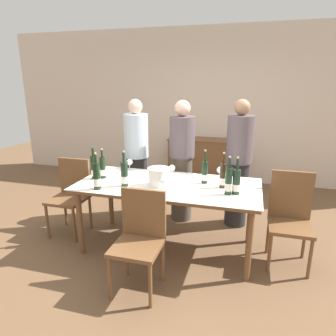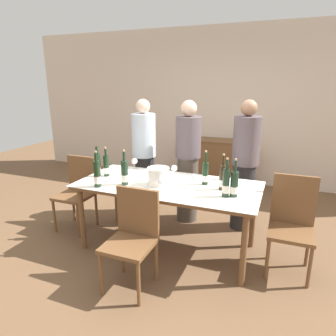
{
  "view_description": "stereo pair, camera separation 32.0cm",
  "coord_description": "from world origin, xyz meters",
  "px_view_note": "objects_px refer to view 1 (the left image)",
  "views": [
    {
      "loc": [
        0.83,
        -2.96,
        1.84
      ],
      "look_at": [
        0.0,
        0.0,
        0.95
      ],
      "focal_mm": 32.0,
      "sensor_mm": 36.0,
      "label": 1
    },
    {
      "loc": [
        1.13,
        -2.86,
        1.84
      ],
      "look_at": [
        0.0,
        0.0,
        0.95
      ],
      "focal_mm": 32.0,
      "sensor_mm": 36.0,
      "label": 2
    }
  ],
  "objects_px": {
    "wine_bottle_0": "(124,174)",
    "person_guest_left": "(182,162)",
    "wine_bottle_4": "(97,177)",
    "wine_bottle_5": "(103,168)",
    "chair_right_end": "(290,213)",
    "chair_left_end": "(71,191)",
    "person_guest_right": "(238,165)",
    "wine_bottle_3": "(205,173)",
    "wine_glass_1": "(129,163)",
    "dining_table": "(168,190)",
    "wine_glass_4": "(172,169)",
    "ice_bucket": "(159,176)",
    "wine_glass_0": "(195,177)",
    "wine_bottle_1": "(223,176)",
    "sideboard_cabinet": "(202,161)",
    "wine_glass_2": "(164,182)",
    "wine_bottle_7": "(94,168)",
    "chair_near_front": "(140,234)",
    "wine_bottle_6": "(228,181)",
    "person_host": "(137,159)",
    "wine_bottle_2": "(236,182)",
    "wine_glass_3": "(220,170)"
  },
  "relations": [
    {
      "from": "wine_bottle_4",
      "to": "wine_bottle_5",
      "type": "distance_m",
      "value": 0.38
    },
    {
      "from": "dining_table",
      "to": "wine_glass_2",
      "type": "distance_m",
      "value": 0.27
    },
    {
      "from": "sideboard_cabinet",
      "to": "wine_bottle_6",
      "type": "distance_m",
      "value": 2.7
    },
    {
      "from": "chair_right_end",
      "to": "chair_left_end",
      "type": "height_order",
      "value": "chair_right_end"
    },
    {
      "from": "ice_bucket",
      "to": "wine_glass_0",
      "type": "height_order",
      "value": "ice_bucket"
    },
    {
      "from": "ice_bucket",
      "to": "chair_right_end",
      "type": "bearing_deg",
      "value": 7.07
    },
    {
      "from": "sideboard_cabinet",
      "to": "person_guest_right",
      "type": "xyz_separation_m",
      "value": [
        0.73,
        -1.6,
        0.41
      ]
    },
    {
      "from": "sideboard_cabinet",
      "to": "wine_glass_4",
      "type": "bearing_deg",
      "value": -90.02
    },
    {
      "from": "wine_bottle_1",
      "to": "person_guest_right",
      "type": "xyz_separation_m",
      "value": [
        0.12,
        0.78,
        -0.07
      ]
    },
    {
      "from": "dining_table",
      "to": "chair_near_front",
      "type": "height_order",
      "value": "chair_near_front"
    },
    {
      "from": "chair_left_end",
      "to": "person_guest_left",
      "type": "relative_size",
      "value": 0.57
    },
    {
      "from": "ice_bucket",
      "to": "wine_glass_3",
      "type": "bearing_deg",
      "value": 37.5
    },
    {
      "from": "wine_bottle_3",
      "to": "wine_bottle_5",
      "type": "distance_m",
      "value": 1.16
    },
    {
      "from": "wine_glass_0",
      "to": "person_host",
      "type": "distance_m",
      "value": 1.23
    },
    {
      "from": "wine_bottle_1",
      "to": "person_guest_right",
      "type": "relative_size",
      "value": 0.23
    },
    {
      "from": "wine_bottle_6",
      "to": "wine_glass_0",
      "type": "height_order",
      "value": "wine_bottle_6"
    },
    {
      "from": "wine_bottle_5",
      "to": "person_host",
      "type": "distance_m",
      "value": 0.79
    },
    {
      "from": "ice_bucket",
      "to": "wine_glass_1",
      "type": "relative_size",
      "value": 1.69
    },
    {
      "from": "dining_table",
      "to": "chair_right_end",
      "type": "xyz_separation_m",
      "value": [
        1.28,
        0.09,
        -0.16
      ]
    },
    {
      "from": "wine_bottle_2",
      "to": "wine_glass_4",
      "type": "distance_m",
      "value": 0.83
    },
    {
      "from": "wine_glass_1",
      "to": "person_host",
      "type": "height_order",
      "value": "person_host"
    },
    {
      "from": "person_guest_right",
      "to": "person_host",
      "type": "bearing_deg",
      "value": -178.17
    },
    {
      "from": "wine_bottle_0",
      "to": "chair_left_end",
      "type": "relative_size",
      "value": 0.41
    },
    {
      "from": "wine_bottle_2",
      "to": "wine_bottle_5",
      "type": "distance_m",
      "value": 1.51
    },
    {
      "from": "wine_glass_1",
      "to": "chair_left_end",
      "type": "xyz_separation_m",
      "value": [
        -0.67,
        -0.3,
        -0.34
      ]
    },
    {
      "from": "wine_bottle_7",
      "to": "wine_glass_1",
      "type": "relative_size",
      "value": 2.54
    },
    {
      "from": "wine_bottle_5",
      "to": "wine_glass_2",
      "type": "xyz_separation_m",
      "value": [
        0.79,
        -0.22,
        -0.03
      ]
    },
    {
      "from": "wine_bottle_4",
      "to": "chair_near_front",
      "type": "relative_size",
      "value": 0.42
    },
    {
      "from": "sideboard_cabinet",
      "to": "person_host",
      "type": "relative_size",
      "value": 0.76
    },
    {
      "from": "wine_bottle_6",
      "to": "person_host",
      "type": "xyz_separation_m",
      "value": [
        -1.32,
        0.92,
        -0.09
      ]
    },
    {
      "from": "person_guest_left",
      "to": "wine_bottle_7",
      "type": "bearing_deg",
      "value": -134.34
    },
    {
      "from": "dining_table",
      "to": "wine_glass_4",
      "type": "height_order",
      "value": "wine_glass_4"
    },
    {
      "from": "chair_near_front",
      "to": "person_guest_right",
      "type": "distance_m",
      "value": 1.73
    },
    {
      "from": "wine_bottle_4",
      "to": "wine_bottle_3",
      "type": "bearing_deg",
      "value": 25.53
    },
    {
      "from": "wine_bottle_1",
      "to": "person_guest_left",
      "type": "bearing_deg",
      "value": 129.21
    },
    {
      "from": "ice_bucket",
      "to": "wine_glass_0",
      "type": "relative_size",
      "value": 1.67
    },
    {
      "from": "chair_right_end",
      "to": "person_guest_right",
      "type": "distance_m",
      "value": 0.97
    },
    {
      "from": "chair_right_end",
      "to": "chair_near_front",
      "type": "bearing_deg",
      "value": -149.64
    },
    {
      "from": "wine_bottle_0",
      "to": "person_guest_left",
      "type": "height_order",
      "value": "person_guest_left"
    },
    {
      "from": "wine_bottle_0",
      "to": "chair_left_end",
      "type": "xyz_separation_m",
      "value": [
        -0.85,
        0.28,
        -0.37
      ]
    },
    {
      "from": "wine_glass_1",
      "to": "chair_left_end",
      "type": "relative_size",
      "value": 0.15
    },
    {
      "from": "ice_bucket",
      "to": "wine_bottle_7",
      "type": "bearing_deg",
      "value": 178.44
    },
    {
      "from": "wine_bottle_3",
      "to": "chair_near_front",
      "type": "xyz_separation_m",
      "value": [
        -0.44,
        -0.83,
        -0.37
      ]
    },
    {
      "from": "sideboard_cabinet",
      "to": "wine_bottle_3",
      "type": "distance_m",
      "value": 2.37
    },
    {
      "from": "wine_bottle_2",
      "to": "wine_glass_0",
      "type": "height_order",
      "value": "wine_bottle_2"
    },
    {
      "from": "wine_bottle_0",
      "to": "person_guest_right",
      "type": "height_order",
      "value": "person_guest_right"
    },
    {
      "from": "wine_bottle_7",
      "to": "person_guest_right",
      "type": "xyz_separation_m",
      "value": [
        1.56,
        0.88,
        -0.08
      ]
    },
    {
      "from": "wine_bottle_4",
      "to": "chair_right_end",
      "type": "xyz_separation_m",
      "value": [
        1.94,
        0.45,
        -0.37
      ]
    },
    {
      "from": "wine_bottle_0",
      "to": "wine_bottle_4",
      "type": "xyz_separation_m",
      "value": [
        -0.23,
        -0.17,
        0.0
      ]
    },
    {
      "from": "wine_bottle_3",
      "to": "person_guest_right",
      "type": "relative_size",
      "value": 0.23
    }
  ]
}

